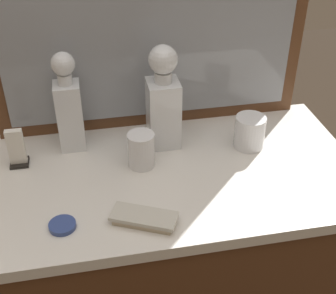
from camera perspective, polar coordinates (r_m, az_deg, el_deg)
dresser at (r=1.56m, az=-0.00°, el=-15.30°), size 1.05×0.56×0.84m
dresser_mirror at (r=1.32m, az=-2.30°, el=17.59°), size 0.93×0.03×0.77m
crystal_decanter_right at (r=1.33m, az=-12.03°, el=4.38°), size 0.07×0.07×0.29m
crystal_decanter_front at (r=1.31m, az=-0.58°, el=5.00°), size 0.09×0.09×0.31m
crystal_tumbler_far_right at (r=1.26m, az=-3.30°, el=-0.51°), size 0.07×0.07×0.10m
crystal_tumbler_center at (r=1.36m, az=9.98°, el=1.69°), size 0.09×0.09×0.10m
silver_brush_far_left at (r=1.11m, az=-2.98°, el=-8.74°), size 0.17×0.12×0.02m
porcelain_dish at (r=1.13m, az=-12.85°, el=-9.37°), size 0.06×0.06×0.01m
napkin_holder at (r=1.33m, az=-18.07°, el=-0.38°), size 0.05×0.05×0.11m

